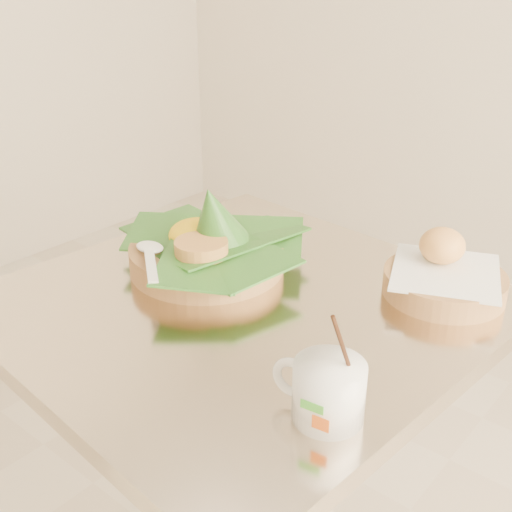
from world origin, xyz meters
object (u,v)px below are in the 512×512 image
Objects in this scene: rice_basket at (206,245)px; coffee_mug at (327,389)px; cafe_table at (244,412)px; bread_basket at (444,277)px.

coffee_mug is at bearing -27.04° from rice_basket.
cafe_table is 2.27× the size of rice_basket.
rice_basket is at bearing 159.21° from cafe_table.
bread_basket is 0.38m from coffee_mug.
rice_basket reaches higher than cafe_table.
rice_basket is (-0.12, 0.05, 0.27)m from cafe_table.
rice_basket is 0.43m from coffee_mug.
rice_basket is at bearing -153.01° from bread_basket.
coffee_mug is (0.26, -0.15, 0.26)m from cafe_table.
coffee_mug is (0.03, -0.37, 0.01)m from bread_basket.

